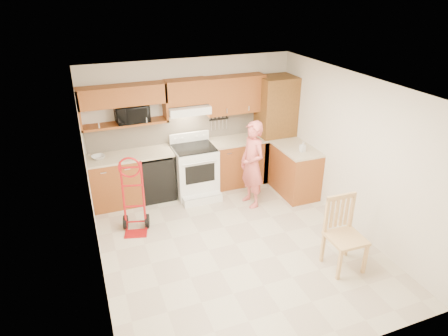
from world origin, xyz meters
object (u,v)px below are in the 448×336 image
microwave (132,113)px  person (252,165)px  range (196,167)px  hand_truck (133,199)px  dining_chair (346,236)px

microwave → person: size_ratio=0.35×
range → hand_truck: size_ratio=0.95×
hand_truck → dining_chair: 3.28m
microwave → dining_chair: microwave is taller
hand_truck → person: bearing=18.1°
person → hand_truck: person is taller
range → person: 1.12m
range → dining_chair: (1.31, -2.81, -0.03)m
microwave → dining_chair: size_ratio=0.52×
person → range: bearing=-138.5°
microwave → person: 2.30m
range → person: size_ratio=0.71×
hand_truck → dining_chair: bearing=-22.3°
hand_truck → dining_chair: (2.62, -1.97, -0.06)m
person → hand_truck: (-2.14, -0.13, -0.20)m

